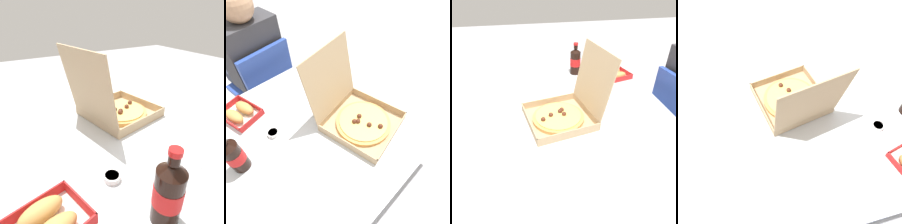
{
  "view_description": "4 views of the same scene",
  "coord_description": "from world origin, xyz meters",
  "views": [
    {
      "loc": [
        -0.71,
        0.34,
        1.19
      ],
      "look_at": [
        -0.02,
        -0.08,
        0.76
      ],
      "focal_mm": 31.94,
      "sensor_mm": 36.0,
      "label": 1
    },
    {
      "loc": [
        -0.45,
        -0.48,
        1.5
      ],
      "look_at": [
        -0.02,
        -0.03,
        0.74
      ],
      "focal_mm": 31.2,
      "sensor_mm": 36.0,
      "label": 2
    },
    {
      "loc": [
        0.95,
        -0.3,
        1.41
      ],
      "look_at": [
        0.03,
        -0.12,
        0.74
      ],
      "focal_mm": 35.42,
      "sensor_mm": 36.0,
      "label": 3
    },
    {
      "loc": [
        0.22,
        0.52,
        1.61
      ],
      "look_at": [
        0.06,
        -0.08,
        0.72
      ],
      "focal_mm": 35.63,
      "sensor_mm": 36.0,
      "label": 4
    }
  ],
  "objects": [
    {
      "name": "pizza_box_open",
      "position": [
        0.03,
        -0.12,
        0.75
      ],
      "size": [
        0.38,
        0.44,
        0.36
      ],
      "color": "tan",
      "rests_on": "dining_table"
    },
    {
      "name": "cola_bottle",
      "position": [
        -0.5,
        0.06,
        0.8
      ],
      "size": [
        0.07,
        0.07,
        0.22
      ],
      "color": "black",
      "rests_on": "dining_table"
    },
    {
      "name": "dipping_sauce_cup",
      "position": [
        -0.32,
        0.1,
        0.72
      ],
      "size": [
        0.06,
        0.06,
        0.02
      ],
      "color": "white",
      "rests_on": "dining_table"
    },
    {
      "name": "diner_person",
      "position": [
        -0.08,
        0.76,
        0.69
      ],
      "size": [
        0.38,
        0.43,
        1.15
      ],
      "color": "#333847",
      "rests_on": "ground_plane"
    },
    {
      "name": "ground_plane",
      "position": [
        0.0,
        0.0,
        0.0
      ],
      "size": [
        10.0,
        10.0,
        0.0
      ],
      "primitive_type": "plane",
      "color": "#B2B2B7"
    },
    {
      "name": "dining_table",
      "position": [
        0.0,
        0.0,
        0.64
      ],
      "size": [
        1.5,
        0.94,
        0.7
      ],
      "color": "silver",
      "rests_on": "ground_plane"
    },
    {
      "name": "bread_side_box",
      "position": [
        -0.37,
        0.32,
        0.73
      ],
      "size": [
        0.19,
        0.22,
        0.06
      ],
      "color": "white",
      "rests_on": "dining_table"
    },
    {
      "name": "paper_menu",
      "position": [
        -0.33,
        -0.23,
        0.71
      ],
      "size": [
        0.22,
        0.16,
        0.0
      ],
      "primitive_type": "cube",
      "rotation": [
        0.0,
        0.0,
        -0.04
      ],
      "color": "white",
      "rests_on": "dining_table"
    },
    {
      "name": "chair",
      "position": [
        -0.08,
        0.7,
        0.48
      ],
      "size": [
        0.44,
        0.44,
        0.83
      ],
      "color": "#2D4CAD",
      "rests_on": "ground_plane"
    }
  ]
}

